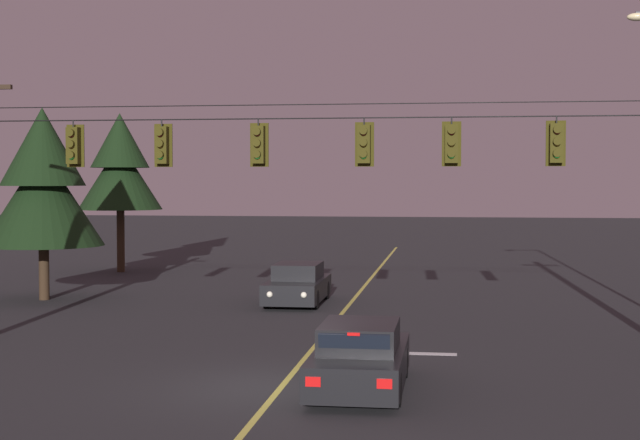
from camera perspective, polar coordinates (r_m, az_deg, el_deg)
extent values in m
plane|color=#28282B|center=(19.74, -2.39, -10.05)|extent=(180.00, 180.00, 0.00)
cube|color=#D1C64C|center=(30.33, 1.31, -5.65)|extent=(0.14, 60.00, 0.01)
cube|color=silver|center=(23.67, 4.06, -7.95)|extent=(3.40, 0.36, 0.01)
cylinder|color=black|center=(24.13, -0.33, 6.12)|extent=(18.00, 0.03, 0.03)
cylinder|color=black|center=(24.15, -0.33, 6.95)|extent=(18.00, 0.02, 0.02)
cylinder|color=black|center=(25.83, -14.60, 5.60)|extent=(0.04, 0.04, 0.18)
cube|color=#332D0A|center=(25.80, -14.58, 4.34)|extent=(0.32, 0.26, 0.96)
cube|color=#332D0A|center=(25.94, -14.46, 4.33)|extent=(0.48, 0.03, 1.12)
sphere|color=#380A0A|center=(25.67, -14.73, 4.99)|extent=(0.17, 0.17, 0.17)
cylinder|color=#332D0A|center=(25.63, -14.76, 5.09)|extent=(0.20, 0.10, 0.20)
sphere|color=#3D280A|center=(25.66, -14.72, 4.35)|extent=(0.17, 0.17, 0.17)
cylinder|color=#332D0A|center=(25.62, -14.76, 4.45)|extent=(0.20, 0.10, 0.20)
sphere|color=#1ED83F|center=(25.65, -14.71, 3.71)|extent=(0.17, 0.17, 0.17)
cylinder|color=#332D0A|center=(25.61, -14.75, 3.80)|extent=(0.20, 0.10, 0.20)
cylinder|color=black|center=(25.01, -9.48, 5.75)|extent=(0.04, 0.04, 0.18)
cube|color=#332D0A|center=(24.98, -9.47, 4.45)|extent=(0.32, 0.26, 0.96)
cube|color=#332D0A|center=(25.12, -9.38, 4.44)|extent=(0.48, 0.03, 1.12)
sphere|color=#380A0A|center=(24.84, -9.59, 5.12)|extent=(0.17, 0.17, 0.17)
cylinder|color=#332D0A|center=(24.81, -9.62, 5.23)|extent=(0.20, 0.10, 0.20)
sphere|color=#3D280A|center=(24.83, -9.59, 4.46)|extent=(0.17, 0.17, 0.17)
cylinder|color=#332D0A|center=(24.80, -9.61, 4.56)|extent=(0.20, 0.10, 0.20)
sphere|color=#1ED83F|center=(24.82, -9.58, 3.80)|extent=(0.17, 0.17, 0.17)
cylinder|color=#332D0A|center=(24.79, -9.61, 3.90)|extent=(0.20, 0.10, 0.20)
cylinder|color=black|center=(24.37, -3.73, 5.87)|extent=(0.04, 0.04, 0.18)
cube|color=#332D0A|center=(24.35, -3.73, 4.53)|extent=(0.32, 0.26, 0.96)
cube|color=#332D0A|center=(24.49, -3.66, 4.52)|extent=(0.48, 0.03, 1.12)
sphere|color=#380A0A|center=(24.20, -3.80, 5.23)|extent=(0.17, 0.17, 0.17)
cylinder|color=#332D0A|center=(24.16, -3.82, 5.33)|extent=(0.20, 0.10, 0.20)
sphere|color=#3D280A|center=(24.19, -3.80, 4.54)|extent=(0.17, 0.17, 0.17)
cylinder|color=#332D0A|center=(24.15, -3.82, 4.65)|extent=(0.20, 0.10, 0.20)
sphere|color=#1ED83F|center=(24.18, -3.80, 3.86)|extent=(0.17, 0.17, 0.17)
cylinder|color=#332D0A|center=(24.14, -3.82, 3.97)|extent=(0.20, 0.10, 0.20)
cylinder|color=black|center=(23.97, 2.66, 5.93)|extent=(0.04, 0.04, 0.18)
cube|color=#332D0A|center=(23.95, 2.66, 4.57)|extent=(0.32, 0.26, 0.96)
cube|color=#332D0A|center=(24.09, 2.69, 4.56)|extent=(0.48, 0.03, 1.12)
sphere|color=#380A0A|center=(23.80, 2.62, 5.28)|extent=(0.17, 0.17, 0.17)
cylinder|color=#332D0A|center=(23.76, 2.61, 5.38)|extent=(0.20, 0.10, 0.20)
sphere|color=#3D280A|center=(23.79, 2.62, 4.58)|extent=(0.17, 0.17, 0.17)
cylinder|color=#332D0A|center=(23.75, 2.61, 4.69)|extent=(0.20, 0.10, 0.20)
sphere|color=#1ED83F|center=(23.78, 2.62, 3.89)|extent=(0.17, 0.17, 0.17)
cylinder|color=#332D0A|center=(23.74, 2.61, 3.99)|extent=(0.20, 0.10, 0.20)
cylinder|color=black|center=(23.87, 7.91, 5.92)|extent=(0.04, 0.04, 0.18)
cube|color=#332D0A|center=(23.84, 7.90, 4.56)|extent=(0.32, 0.26, 0.96)
cube|color=#332D0A|center=(23.99, 7.90, 4.54)|extent=(0.48, 0.03, 1.12)
sphere|color=#380A0A|center=(23.70, 7.90, 5.27)|extent=(0.17, 0.17, 0.17)
cylinder|color=#332D0A|center=(23.66, 7.90, 5.37)|extent=(0.20, 0.10, 0.20)
sphere|color=#3D280A|center=(23.68, 7.90, 4.57)|extent=(0.17, 0.17, 0.17)
cylinder|color=#332D0A|center=(23.65, 7.90, 4.68)|extent=(0.20, 0.10, 0.20)
sphere|color=#1ED83F|center=(23.68, 7.90, 3.87)|extent=(0.17, 0.17, 0.17)
cylinder|color=#332D0A|center=(23.64, 7.90, 3.98)|extent=(0.20, 0.10, 0.20)
cylinder|color=black|center=(24.00, 14.02, 5.86)|extent=(0.04, 0.04, 0.18)
cube|color=#332D0A|center=(23.98, 14.00, 4.50)|extent=(0.32, 0.26, 0.96)
cube|color=#332D0A|center=(24.12, 13.97, 4.48)|extent=(0.48, 0.03, 1.12)
sphere|color=#380A0A|center=(23.83, 14.05, 5.20)|extent=(0.17, 0.17, 0.17)
cylinder|color=#332D0A|center=(23.79, 14.06, 5.31)|extent=(0.20, 0.10, 0.20)
sphere|color=#3D280A|center=(23.82, 14.04, 4.51)|extent=(0.17, 0.17, 0.17)
cylinder|color=#332D0A|center=(23.78, 14.05, 4.62)|extent=(0.20, 0.10, 0.20)
sphere|color=#1ED83F|center=(23.81, 14.04, 3.82)|extent=(0.17, 0.17, 0.17)
cylinder|color=#332D0A|center=(23.77, 14.05, 3.92)|extent=(0.20, 0.10, 0.20)
cube|color=black|center=(19.49, 2.42, -8.69)|extent=(1.80, 4.30, 0.68)
cube|color=black|center=(19.26, 2.39, -6.98)|extent=(1.51, 2.15, 0.54)
cube|color=black|center=(20.18, 2.65, -6.55)|extent=(1.40, 0.21, 0.48)
cube|color=black|center=(18.22, 2.07, -7.52)|extent=(1.37, 0.18, 0.46)
cylinder|color=black|center=(20.91, 0.59, -8.45)|extent=(0.22, 0.64, 0.64)
cylinder|color=black|center=(20.77, 4.98, -8.53)|extent=(0.22, 0.64, 0.64)
cylinder|color=black|center=(18.32, -0.49, -10.01)|extent=(0.22, 0.64, 0.64)
cylinder|color=black|center=(18.16, 4.54, -10.12)|extent=(0.22, 0.64, 0.64)
cube|color=red|center=(17.44, -0.42, -9.68)|extent=(0.28, 0.03, 0.18)
cube|color=red|center=(17.30, 3.89, -9.79)|extent=(0.28, 0.03, 0.18)
cube|color=red|center=(18.07, 2.03, -6.86)|extent=(0.24, 0.04, 0.06)
cube|color=black|center=(32.76, -1.36, -4.15)|extent=(1.80, 4.30, 0.68)
cube|color=black|center=(32.81, -1.32, -3.07)|extent=(1.51, 2.15, 0.54)
cube|color=black|center=(31.89, -1.60, -3.23)|extent=(1.40, 0.21, 0.48)
cube|color=black|center=(33.86, -1.03, -2.90)|extent=(1.37, 0.18, 0.46)
cylinder|color=black|center=(31.35, -0.32, -4.80)|extent=(0.22, 0.64, 0.64)
cylinder|color=black|center=(31.62, -3.17, -4.74)|extent=(0.22, 0.64, 0.64)
cylinder|color=black|center=(33.97, 0.33, -4.23)|extent=(0.22, 0.64, 0.64)
cylinder|color=black|center=(34.22, -2.31, -4.19)|extent=(0.22, 0.64, 0.64)
sphere|color=white|center=(30.54, -0.98, -4.52)|extent=(0.20, 0.20, 0.20)
sphere|color=white|center=(30.73, -3.04, -4.48)|extent=(0.20, 0.20, 0.20)
ellipsoid|color=beige|center=(27.44, 18.51, 11.49)|extent=(0.56, 0.30, 0.22)
cylinder|color=#332316|center=(35.12, -16.24, -2.80)|extent=(0.36, 0.36, 2.25)
cone|color=black|center=(34.98, -16.28, 1.29)|extent=(4.25, 4.25, 3.40)
cone|color=black|center=(35.00, -16.32, 4.25)|extent=(2.98, 2.98, 2.76)
cylinder|color=#332316|center=(44.81, -11.87, -1.04)|extent=(0.36, 0.36, 3.18)
cone|color=black|center=(44.73, -11.91, 2.60)|extent=(3.85, 3.85, 3.08)
cone|color=black|center=(44.76, -11.92, 4.70)|extent=(2.70, 2.70, 2.50)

